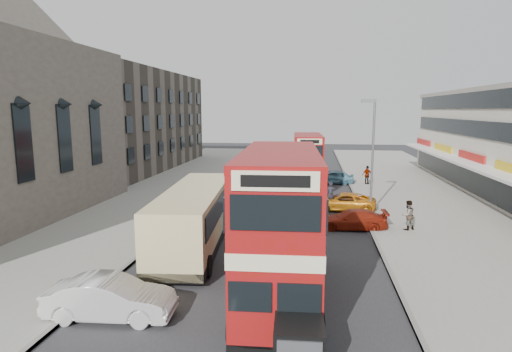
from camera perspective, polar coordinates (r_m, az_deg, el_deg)
The scene contains 18 objects.
ground at distance 14.06m, azimuth -3.98°, elevation -22.68°, with size 160.00×160.00×0.00m, color #28282B.
road_surface at distance 32.63m, azimuth 3.32°, elevation -4.02°, with size 12.00×90.00×0.01m, color #28282B.
pavement_right at distance 33.86m, azimuth 24.06°, elevation -4.20°, with size 12.00×90.00×0.15m, color gray.
pavement_left at distance 35.63m, azimuth -16.33°, elevation -3.14°, with size 12.00×90.00×0.15m, color gray.
kerb_left at distance 33.65m, azimuth -7.11°, elevation -3.55°, with size 0.20×90.00×0.16m, color gray.
kerb_right at distance 32.71m, azimuth 14.06°, elevation -4.12°, with size 0.20×90.00×0.16m, color gray.
brick_terrace at distance 55.44m, azimuth -18.44°, elevation 7.18°, with size 14.00×28.00×12.00m, color #66594C.
street_lamp at distance 30.06m, azimuth 15.59°, elevation 3.77°, with size 1.00×0.20×8.12m.
bus_main at distance 16.11m, azimuth 3.31°, elevation -6.78°, with size 3.32×10.38×5.69m.
bus_second at distance 38.61m, azimuth 7.09°, elevation 1.91°, with size 2.92×9.09×4.98m.
coach at distance 22.89m, azimuth -8.36°, elevation -5.30°, with size 3.85×11.40×2.96m.
car_left_front at distance 16.30m, azimuth -19.34°, elevation -15.52°, with size 1.59×4.56×1.50m, color silver.
car_right_a at distance 26.75m, azimuth 13.06°, elevation -5.83°, with size 1.73×4.26×1.24m, color maroon.
car_right_b at distance 31.49m, azimuth 11.87°, elevation -3.47°, with size 2.17×4.71×1.31m, color orange.
car_right_c at distance 42.52m, azimuth 10.61°, elevation -0.16°, with size 1.60×3.99×1.36m, color #5898B0.
pedestrian_near at distance 26.98m, azimuth 20.10°, elevation -5.03°, with size 0.68×0.46×1.85m, color gray.
pedestrian_far at distance 42.27m, azimuth 14.98°, elevation 0.14°, with size 1.05×0.44×1.80m, color gray.
cyclist at distance 31.21m, azimuth 10.18°, elevation -3.38°, with size 0.82×1.77×2.15m.
Camera 1 is at (2.55, -11.68, 7.40)m, focal length 29.17 mm.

